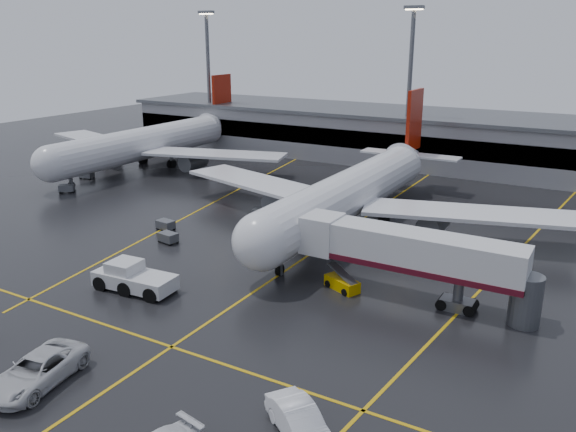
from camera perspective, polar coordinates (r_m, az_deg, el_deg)
The scene contains 20 objects.
ground at distance 59.41m, azimuth 2.64°, elevation -3.47°, with size 220.00×220.00×0.00m, color black.
apron_line_centre at distance 59.41m, azimuth 2.64°, elevation -3.46°, with size 0.25×90.00×0.02m, color gold.
apron_line_stop at distance 42.88m, azimuth -11.37°, elevation -12.49°, with size 60.00×0.25×0.02m, color gold.
apron_line_left at distance 77.66m, azimuth -7.10°, elevation 1.46°, with size 0.25×70.00×0.02m, color gold.
apron_line_right at distance 63.48m, azimuth 21.59°, elevation -3.33°, with size 0.25×70.00×0.02m, color gold.
terminal at distance 101.99m, azimuth 15.29°, elevation 7.28°, with size 122.00×19.00×8.60m.
light_mast_left at distance 115.54m, azimuth -7.83°, elevation 13.91°, with size 3.00×1.20×25.45m.
light_mast_mid at distance 96.55m, azimuth 11.89°, elevation 13.06°, with size 3.00×1.20×25.45m.
main_airliner at distance 66.50m, azimuth 6.55°, elevation 2.52°, with size 48.80×45.60×14.10m.
second_airliner at distance 99.39m, azimuth -13.38°, elevation 7.10°, with size 48.80×45.60×14.10m.
jet_bridge at distance 48.60m, azimuth 11.92°, elevation -3.74°, with size 19.90×3.40×6.05m.
pushback_tractor at distance 52.04m, azimuth -14.98°, elevation -5.95°, with size 7.50×3.60×2.61m.
belt_loader at distance 50.80m, azimuth 5.34°, elevation -6.64°, with size 3.57×2.60×2.09m.
service_van_a at distance 40.87m, azimuth -23.44°, elevation -13.75°, with size 3.21×6.97×1.94m, color silver.
service_van_c at distance 33.58m, azimuth 1.18°, elevation -19.61°, with size 1.95×5.59×1.84m, color white.
baggage_cart_a at distance 62.82m, azimuth -11.70°, elevation -2.05°, with size 2.18×1.60×1.12m.
baggage_cart_b at distance 67.05m, azimuth -11.95°, elevation -0.82°, with size 2.15×1.54×1.12m.
baggage_cart_c at distance 69.95m, azimuth -2.63°, elevation 0.31°, with size 2.26×1.75×1.12m.
baggage_cart_d at distance 94.42m, azimuth -19.18°, elevation 3.86°, with size 2.24×1.71×1.12m.
baggage_cart_e at distance 87.02m, azimuth -20.92°, elevation 2.58°, with size 2.38×2.23×1.12m.
Camera 1 is at (25.34, -49.42, 21.11)m, focal length 36.18 mm.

